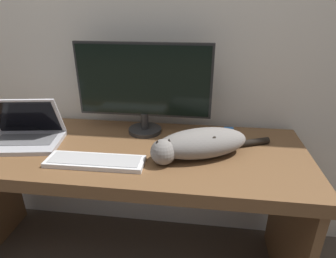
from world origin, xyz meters
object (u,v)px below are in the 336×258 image
(laptop, at_px, (25,134))
(external_keyboard, at_px, (95,161))
(cat, at_px, (199,143))
(monitor, at_px, (143,85))

(laptop, relative_size, external_keyboard, 0.89)
(laptop, distance_m, external_keyboard, 0.43)
(external_keyboard, height_order, cat, cat)
(monitor, distance_m, external_keyboard, 0.45)
(monitor, relative_size, cat, 1.24)
(laptop, distance_m, cat, 0.84)
(monitor, bearing_deg, laptop, -159.55)
(external_keyboard, relative_size, cat, 0.77)
(laptop, xyz_separation_m, external_keyboard, (0.41, -0.14, -0.04))
(external_keyboard, bearing_deg, laptop, 159.59)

